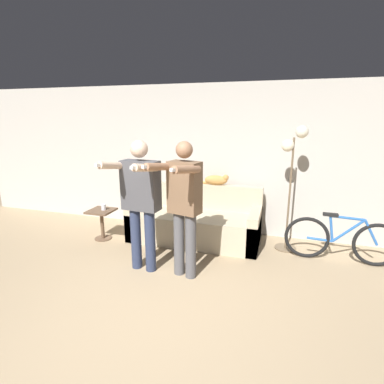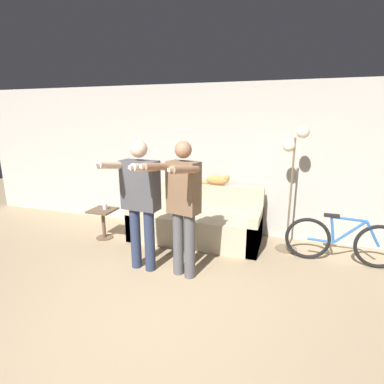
{
  "view_description": "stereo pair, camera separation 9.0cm",
  "coord_description": "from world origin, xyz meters",
  "px_view_note": "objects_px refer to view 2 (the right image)",
  "views": [
    {
      "loc": [
        1.24,
        -2.1,
        2.05
      ],
      "look_at": [
        0.02,
        1.88,
        1.0
      ],
      "focal_mm": 28.0,
      "sensor_mm": 36.0,
      "label": 1
    },
    {
      "loc": [
        1.32,
        -2.08,
        2.05
      ],
      "look_at": [
        0.02,
        1.88,
        1.0
      ],
      "focal_mm": 28.0,
      "sensor_mm": 36.0,
      "label": 2
    }
  ],
  "objects_px": {
    "person_right": "(183,202)",
    "cup": "(105,207)",
    "side_table": "(103,218)",
    "person_left": "(140,196)",
    "cat": "(218,180)",
    "couch": "(196,223)",
    "bicycle": "(342,241)",
    "floor_lamp": "(294,161)"
  },
  "relations": [
    {
      "from": "person_right",
      "to": "cup",
      "type": "distance_m",
      "value": 1.92
    },
    {
      "from": "person_left",
      "to": "floor_lamp",
      "type": "height_order",
      "value": "floor_lamp"
    },
    {
      "from": "cat",
      "to": "side_table",
      "type": "distance_m",
      "value": 2.06
    },
    {
      "from": "couch",
      "to": "bicycle",
      "type": "xyz_separation_m",
      "value": [
        2.23,
        -0.17,
        0.04
      ]
    },
    {
      "from": "cup",
      "to": "floor_lamp",
      "type": "bearing_deg",
      "value": 9.23
    },
    {
      "from": "cat",
      "to": "cup",
      "type": "bearing_deg",
      "value": -157.12
    },
    {
      "from": "couch",
      "to": "bicycle",
      "type": "height_order",
      "value": "couch"
    },
    {
      "from": "side_table",
      "to": "cup",
      "type": "xyz_separation_m",
      "value": [
        0.04,
        0.02,
        0.2
      ]
    },
    {
      "from": "cat",
      "to": "cup",
      "type": "xyz_separation_m",
      "value": [
        -1.77,
        -0.75,
        -0.43
      ]
    },
    {
      "from": "couch",
      "to": "person_right",
      "type": "xyz_separation_m",
      "value": [
        0.21,
        -1.2,
        0.72
      ]
    },
    {
      "from": "floor_lamp",
      "to": "bicycle",
      "type": "xyz_separation_m",
      "value": [
        0.73,
        -0.23,
        -1.08
      ]
    },
    {
      "from": "couch",
      "to": "bicycle",
      "type": "relative_size",
      "value": 1.39
    },
    {
      "from": "cat",
      "to": "person_right",
      "type": "bearing_deg",
      "value": -92.98
    },
    {
      "from": "person_left",
      "to": "side_table",
      "type": "xyz_separation_m",
      "value": [
        -1.14,
        0.76,
        -0.67
      ]
    },
    {
      "from": "cup",
      "to": "cat",
      "type": "bearing_deg",
      "value": 22.88
    },
    {
      "from": "person_left",
      "to": "cup",
      "type": "xyz_separation_m",
      "value": [
        -1.1,
        0.78,
        -0.47
      ]
    },
    {
      "from": "cat",
      "to": "bicycle",
      "type": "height_order",
      "value": "cat"
    },
    {
      "from": "side_table",
      "to": "bicycle",
      "type": "bearing_deg",
      "value": 4.12
    },
    {
      "from": "person_right",
      "to": "cup",
      "type": "xyz_separation_m",
      "value": [
        -1.69,
        0.78,
        -0.45
      ]
    },
    {
      "from": "couch",
      "to": "person_right",
      "type": "relative_size",
      "value": 1.22
    },
    {
      "from": "cup",
      "to": "bicycle",
      "type": "xyz_separation_m",
      "value": [
        3.71,
        0.25,
        -0.23
      ]
    },
    {
      "from": "floor_lamp",
      "to": "bicycle",
      "type": "distance_m",
      "value": 1.33
    },
    {
      "from": "floor_lamp",
      "to": "cup",
      "type": "bearing_deg",
      "value": -170.77
    },
    {
      "from": "floor_lamp",
      "to": "cup",
      "type": "height_order",
      "value": "floor_lamp"
    },
    {
      "from": "cat",
      "to": "person_left",
      "type": "bearing_deg",
      "value": -113.77
    },
    {
      "from": "cup",
      "to": "bicycle",
      "type": "distance_m",
      "value": 3.73
    },
    {
      "from": "person_left",
      "to": "floor_lamp",
      "type": "xyz_separation_m",
      "value": [
        1.88,
        1.27,
        0.37
      ]
    },
    {
      "from": "cat",
      "to": "cup",
      "type": "relative_size",
      "value": 5.59
    },
    {
      "from": "person_right",
      "to": "floor_lamp",
      "type": "distance_m",
      "value": 1.85
    },
    {
      "from": "side_table",
      "to": "person_left",
      "type": "bearing_deg",
      "value": -33.88
    },
    {
      "from": "couch",
      "to": "floor_lamp",
      "type": "height_order",
      "value": "floor_lamp"
    },
    {
      "from": "couch",
      "to": "bicycle",
      "type": "distance_m",
      "value": 2.24
    },
    {
      "from": "person_left",
      "to": "cat",
      "type": "distance_m",
      "value": 1.67
    },
    {
      "from": "cat",
      "to": "side_table",
      "type": "height_order",
      "value": "cat"
    },
    {
      "from": "couch",
      "to": "person_left",
      "type": "height_order",
      "value": "person_left"
    },
    {
      "from": "cat",
      "to": "cup",
      "type": "distance_m",
      "value": 1.97
    },
    {
      "from": "person_right",
      "to": "bicycle",
      "type": "relative_size",
      "value": 1.14
    },
    {
      "from": "couch",
      "to": "cat",
      "type": "xyz_separation_m",
      "value": [
        0.29,
        0.33,
        0.7
      ]
    },
    {
      "from": "couch",
      "to": "side_table",
      "type": "bearing_deg",
      "value": -163.88
    },
    {
      "from": "cat",
      "to": "floor_lamp",
      "type": "distance_m",
      "value": 1.3
    },
    {
      "from": "person_left",
      "to": "cup",
      "type": "distance_m",
      "value": 1.43
    },
    {
      "from": "cup",
      "to": "bicycle",
      "type": "bearing_deg",
      "value": 3.85
    }
  ]
}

